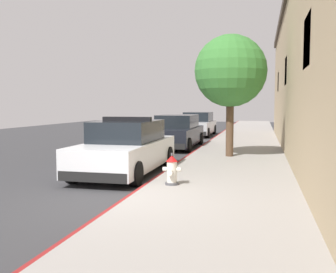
{
  "coord_description": "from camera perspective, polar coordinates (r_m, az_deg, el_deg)",
  "views": [
    {
      "loc": [
        2.64,
        -7.48,
        2.03
      ],
      "look_at": [
        -0.32,
        4.81,
        1.0
      ],
      "focal_mm": 41.44,
      "sensor_mm": 36.0,
      "label": 1
    }
  ],
  "objects": [
    {
      "name": "ground_plane",
      "position": [
        18.9,
        -7.85,
        -1.86
      ],
      "size": [
        29.24,
        60.0,
        0.2
      ],
      "primitive_type": "cube",
      "color": "#353538"
    },
    {
      "name": "sidewalk_pavement",
      "position": [
        17.61,
        10.65,
        -1.83
      ],
      "size": [
        3.54,
        60.0,
        0.13
      ],
      "primitive_type": "cube",
      "color": "gray",
      "rests_on": "ground"
    },
    {
      "name": "curb_painted_edge",
      "position": [
        17.79,
        4.83,
        -1.7
      ],
      "size": [
        0.08,
        60.0,
        0.13
      ],
      "primitive_type": "cube",
      "color": "maroon",
      "rests_on": "ground"
    },
    {
      "name": "police_cruiser",
      "position": [
        11.57,
        -6.12,
        -1.75
      ],
      "size": [
        1.94,
        4.84,
        1.68
      ],
      "color": "white",
      "rests_on": "ground"
    },
    {
      "name": "parked_car_silver_ahead",
      "position": [
        18.42,
        1.34,
        0.64
      ],
      "size": [
        1.94,
        4.84,
        1.56
      ],
      "color": "black",
      "rests_on": "ground"
    },
    {
      "name": "parked_car_dark_far",
      "position": [
        25.75,
        4.47,
        1.77
      ],
      "size": [
        1.94,
        4.84,
        1.56
      ],
      "color": "#B2B5BA",
      "rests_on": "ground"
    },
    {
      "name": "fire_hydrant",
      "position": [
        9.25,
        0.56,
        -4.98
      ],
      "size": [
        0.44,
        0.4,
        0.76
      ],
      "color": "#4C4C51",
      "rests_on": "sidewalk_pavement"
    },
    {
      "name": "street_tree",
      "position": [
        14.54,
        9.17,
        9.44
      ],
      "size": [
        2.64,
        2.64,
        4.46
      ],
      "color": "brown",
      "rests_on": "sidewalk_pavement"
    }
  ]
}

